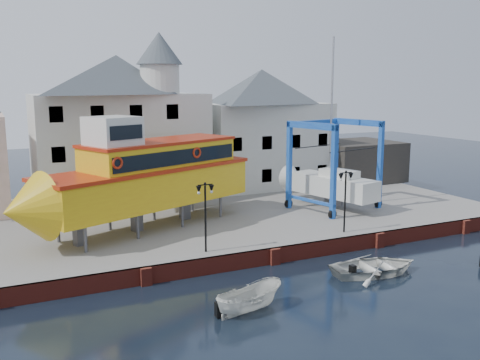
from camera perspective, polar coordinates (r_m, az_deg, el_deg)
name	(u,v)px	position (r m, az deg, el deg)	size (l,w,h in m)	color
ground	(274,264)	(32.99, 3.69, -8.95)	(140.00, 140.00, 0.00)	black
hardstanding	(207,216)	(42.40, -3.55, -3.90)	(44.00, 22.00, 1.00)	slate
quay_wall	(274,256)	(32.92, 3.61, -8.07)	(44.00, 0.47, 1.00)	maroon
building_white_main	(121,125)	(46.88, -12.61, 5.71)	(14.00, 8.30, 14.00)	beige
building_white_right	(261,128)	(52.33, 2.29, 5.58)	(12.00, 8.00, 11.20)	beige
shed_dark	(356,161)	(56.45, 12.26, 2.01)	(8.00, 7.00, 4.00)	#272623
lamp_post_left	(205,199)	(31.25, -3.73, -2.08)	(1.12, 0.32, 4.20)	black
lamp_post_right	(346,186)	(36.07, 11.20, -0.60)	(1.12, 0.32, 4.20)	black
tour_boat	(136,177)	(36.27, -11.05, 0.27)	(18.14, 10.86, 7.79)	#59595E
travel_lift	(326,179)	(43.76, 9.20, 0.11)	(7.26, 9.17, 13.43)	#0E35A5
motorboat_a	(249,312)	(26.53, 0.99, -13.85)	(1.43, 3.81, 1.47)	silver
motorboat_b	(375,274)	(32.33, 14.18, -9.66)	(3.76, 5.26, 1.09)	silver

